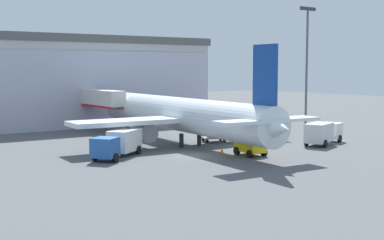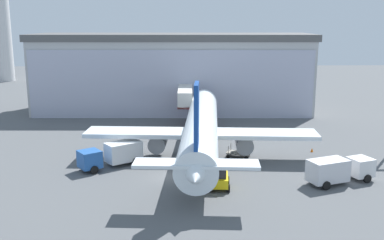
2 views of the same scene
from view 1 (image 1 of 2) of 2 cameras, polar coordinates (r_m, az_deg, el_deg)
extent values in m
plane|color=#545659|center=(55.39, 0.00, -3.82)|extent=(240.00, 240.00, 0.00)
cube|color=#B4B4B4|center=(87.00, -14.33, 3.67)|extent=(49.58, 15.45, 12.88)
cube|color=#B1B4CA|center=(80.43, -12.62, 3.11)|extent=(48.14, 1.95, 11.59)
cube|color=#545454|center=(87.07, -14.44, 8.31)|extent=(50.57, 15.76, 1.20)
cube|color=silver|center=(78.91, -10.26, 2.35)|extent=(2.50, 14.99, 2.40)
cube|color=red|center=(78.97, -10.24, 1.59)|extent=(2.54, 14.99, 0.30)
cylinder|color=#4C4C51|center=(84.24, -11.81, 0.49)|extent=(0.70, 0.70, 3.55)
cylinder|color=#59595E|center=(85.13, 12.13, 5.37)|extent=(0.36, 0.36, 17.88)
cube|color=#333338|center=(85.62, 12.26, 11.53)|extent=(3.20, 0.40, 0.50)
cylinder|color=white|center=(63.54, -1.46, 0.65)|extent=(6.70, 35.30, 3.99)
cone|color=white|center=(79.18, -7.84, 1.56)|extent=(4.21, 3.30, 3.99)
cone|color=white|center=(49.22, 8.83, -0.84)|extent=(3.89, 4.27, 3.59)
cube|color=white|center=(62.07, -0.65, 0.16)|extent=(27.92, 6.34, 0.50)
cube|color=white|center=(49.92, 8.09, -0.05)|extent=(11.15, 3.25, 0.30)
cube|color=navy|center=(50.07, 7.79, 4.80)|extent=(0.61, 3.22, 5.63)
cylinder|color=gray|center=(60.15, -5.20, -1.32)|extent=(2.34, 3.35, 2.10)
cylinder|color=gray|center=(65.46, 3.08, -0.75)|extent=(2.34, 3.35, 2.10)
cylinder|color=black|center=(60.88, -1.13, -2.21)|extent=(0.50, 0.50, 1.60)
cylinder|color=black|center=(62.12, 0.77, -2.06)|extent=(0.50, 0.50, 1.60)
cylinder|color=black|center=(76.69, -6.91, -0.65)|extent=(0.40, 0.40, 1.60)
cube|color=#2659A5|center=(52.30, -9.26, -2.90)|extent=(3.06, 3.06, 1.90)
cube|color=white|center=(55.97, -7.21, -2.17)|extent=(4.54, 4.09, 2.20)
cylinder|color=black|center=(51.94, -8.18, -4.00)|extent=(0.91, 0.76, 0.90)
cylinder|color=black|center=(52.98, -10.29, -3.85)|extent=(0.91, 0.76, 0.90)
cylinder|color=black|center=(56.54, -5.74, -3.20)|extent=(0.91, 0.76, 0.90)
cylinder|color=black|center=(57.50, -7.73, -3.07)|extent=(0.91, 0.76, 0.90)
cube|color=silver|center=(67.81, 14.61, -1.09)|extent=(2.83, 2.83, 1.90)
cube|color=silver|center=(63.86, 13.39, -1.32)|extent=(4.52, 3.46, 2.20)
cylinder|color=black|center=(68.29, 13.72, -1.82)|extent=(0.95, 0.60, 0.90)
cylinder|color=black|center=(67.58, 15.47, -1.94)|extent=(0.95, 0.60, 0.90)
cylinder|color=black|center=(63.46, 12.12, -2.34)|extent=(0.95, 0.60, 0.90)
cylinder|color=black|center=(62.70, 13.99, -2.47)|extent=(0.95, 0.60, 0.90)
cube|color=#9E998C|center=(65.67, 2.35, -1.90)|extent=(3.17, 2.43, 0.16)
cylinder|color=black|center=(66.75, 3.05, -2.04)|extent=(0.46, 0.26, 0.44)
cylinder|color=#9E998C|center=(66.65, 3.06, -1.33)|extent=(0.08, 0.08, 0.90)
cylinder|color=black|center=(65.41, 3.48, -2.20)|extent=(0.46, 0.26, 0.44)
cylinder|color=#9E998C|center=(65.31, 3.49, -1.47)|extent=(0.08, 0.08, 0.90)
cylinder|color=black|center=(66.03, 1.22, -2.11)|extent=(0.46, 0.26, 0.44)
cylinder|color=#9E998C|center=(65.92, 1.23, -1.40)|extent=(0.08, 0.08, 0.90)
cylinder|color=black|center=(64.67, 1.62, -2.28)|extent=(0.46, 0.26, 0.44)
cylinder|color=#9E998C|center=(64.56, 1.62, -1.55)|extent=(0.08, 0.08, 0.90)
cube|color=yellow|center=(55.71, 6.23, -2.92)|extent=(2.05, 3.34, 0.90)
cube|color=#26262B|center=(55.08, 6.65, -2.02)|extent=(1.48, 1.11, 1.00)
cylinder|color=black|center=(56.13, 4.80, -3.31)|extent=(0.41, 0.83, 0.80)
cylinder|color=black|center=(57.20, 6.26, -3.15)|extent=(0.41, 0.83, 0.80)
cylinder|color=black|center=(54.36, 6.19, -3.61)|extent=(0.41, 0.83, 0.80)
cylinder|color=black|center=(55.46, 7.67, -3.44)|extent=(0.41, 0.83, 0.80)
cone|color=orange|center=(57.23, 3.20, -3.25)|extent=(0.36, 0.36, 0.55)
cone|color=orange|center=(73.36, 7.41, -1.35)|extent=(0.36, 0.36, 0.55)
camera|label=2|loc=(33.92, 58.01, 15.63)|focal=42.00mm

